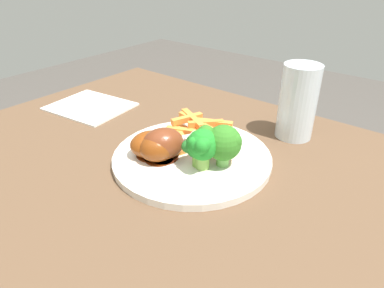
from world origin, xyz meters
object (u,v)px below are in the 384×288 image
chicken_drumstick_far (153,144)px  chicken_drumstick_extra (161,146)px  broccoli_floret_middle (220,142)px  dining_table (210,234)px  chicken_drumstick_near (165,144)px  water_glass (298,102)px  dinner_plate (192,157)px  carrot_fries_pile (198,131)px  broccoli_floret_back (201,146)px  broccoli_floret_front (198,146)px

chicken_drumstick_far → chicken_drumstick_extra: chicken_drumstick_extra is taller
broccoli_floret_middle → dining_table: bearing=101.7°
chicken_drumstick_extra → chicken_drumstick_far: bearing=-2.9°
broccoli_floret_middle → chicken_drumstick_near: size_ratio=0.57×
chicken_drumstick_near → water_glass: bearing=-118.3°
broccoli_floret_middle → chicken_drumstick_near: (0.08, 0.04, -0.01)m
chicken_drumstick_far → water_glass: water_glass is taller
dining_table → broccoli_floret_middle: broccoli_floret_middle is taller
dinner_plate → chicken_drumstick_far: bearing=38.6°
carrot_fries_pile → chicken_drumstick_far: (0.02, 0.09, 0.00)m
dinner_plate → carrot_fries_pile: bearing=-61.3°
broccoli_floret_back → chicken_drumstick_far: 0.09m
broccoli_floret_back → chicken_drumstick_far: size_ratio=0.54×
dinner_plate → chicken_drumstick_near: 0.05m
dining_table → chicken_drumstick_extra: (0.09, 0.02, 0.15)m
chicken_drumstick_near → chicken_drumstick_extra: size_ratio=0.99×
chicken_drumstick_extra → water_glass: size_ratio=0.86×
broccoli_floret_front → water_glass: size_ratio=0.41×
dining_table → chicken_drumstick_extra: size_ratio=8.79×
water_glass → chicken_drumstick_far: bearing=58.3°
broccoli_floret_back → dining_table: bearing=-162.1°
chicken_drumstick_near → chicken_drumstick_extra: (0.00, 0.01, -0.00)m
chicken_drumstick_near → chicken_drumstick_far: (0.02, 0.01, -0.01)m
broccoli_floret_front → broccoli_floret_middle: broccoli_floret_middle is taller
broccoli_floret_front → broccoli_floret_middle: (-0.02, -0.02, 0.01)m
broccoli_floret_front → chicken_drumstick_near: broccoli_floret_front is taller
chicken_drumstick_near → chicken_drumstick_far: size_ratio=0.97×
broccoli_floret_front → water_glass: water_glass is taller
broccoli_floret_middle → broccoli_floret_back: bearing=68.6°
broccoli_floret_middle → water_glass: size_ratio=0.49×
water_glass → chicken_drumstick_extra: bearing=61.9°
water_glass → broccoli_floret_middle: bearing=77.5°
carrot_fries_pile → broccoli_floret_middle: bearing=151.1°
chicken_drumstick_extra → broccoli_floret_middle: bearing=-150.9°
broccoli_floret_back → water_glass: 0.23m
broccoli_floret_back → chicken_drumstick_extra: bearing=11.5°
dinner_plate → broccoli_floret_front: (-0.03, 0.02, 0.04)m
broccoli_floret_back → carrot_fries_pile: size_ratio=0.42×
dining_table → water_glass: (-0.04, -0.21, 0.19)m
broccoli_floret_back → chicken_drumstick_near: 0.07m
dinner_plate → water_glass: water_glass is taller
broccoli_floret_back → carrot_fries_pile: broccoli_floret_back is taller
broccoli_floret_middle → carrot_fries_pile: 0.09m
chicken_drumstick_near → broccoli_floret_front: bearing=-165.5°
dining_table → chicken_drumstick_far: 0.19m
dining_table → chicken_drumstick_far: (0.11, 0.02, 0.15)m
carrot_fries_pile → water_glass: (-0.12, -0.14, 0.04)m
broccoli_floret_front → broccoli_floret_back: (-0.01, 0.01, 0.01)m
broccoli_floret_back → water_glass: bearing=-103.8°
dining_table → dinner_plate: size_ratio=3.95×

